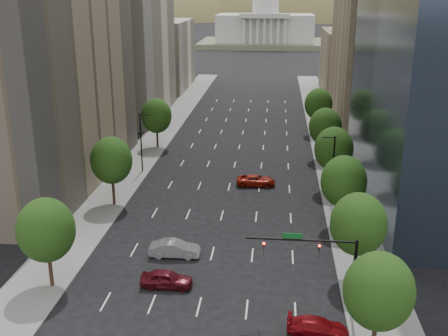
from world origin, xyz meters
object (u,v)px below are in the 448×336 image
(traffic_signal, at_px, (325,259))
(capitol, at_px, (265,28))
(car_red_near, at_px, (318,327))
(car_maroon, at_px, (167,279))
(car_silver, at_px, (175,249))
(car_red_far, at_px, (256,180))

(traffic_signal, distance_m, capitol, 219.99)
(traffic_signal, height_order, car_red_near, traffic_signal)
(capitol, bearing_deg, car_maroon, -90.90)
(car_maroon, relative_size, car_silver, 0.93)
(traffic_signal, xyz_separation_m, car_red_far, (-6.86, 30.94, -4.42))
(traffic_signal, xyz_separation_m, car_red_near, (-0.53, -3.02, -4.46))
(capitol, bearing_deg, car_silver, -91.02)
(traffic_signal, height_order, car_maroon, traffic_signal)
(car_red_far, bearing_deg, car_maroon, 161.83)
(car_silver, bearing_deg, capitol, -2.93)
(capitol, relative_size, car_maroon, 12.42)
(traffic_signal, distance_m, car_red_far, 32.00)
(car_maroon, xyz_separation_m, car_red_far, (7.09, 27.93, -0.07))
(capitol, distance_m, car_maroon, 216.87)
(car_red_far, bearing_deg, car_red_near, -173.37)
(car_silver, bearing_deg, traffic_signal, -124.14)
(traffic_signal, xyz_separation_m, capitol, (-10.53, 219.71, 3.40))
(car_maroon, bearing_deg, capitol, -0.77)
(traffic_signal, bearing_deg, capitol, 92.74)
(car_maroon, bearing_deg, car_silver, 3.39)
(car_red_far, bearing_deg, traffic_signal, -171.43)
(capitol, height_order, car_silver, capitol)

